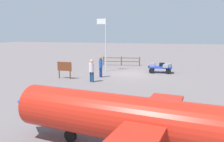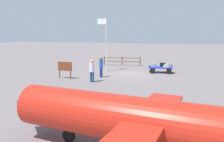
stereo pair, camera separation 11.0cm
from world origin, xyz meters
name	(u,v)px [view 2 (the right image)]	position (x,y,z in m)	size (l,w,h in m)	color
ground_plane	(131,74)	(0.00, 0.00, 0.00)	(120.00, 120.00, 0.00)	slate
luggage_cart	(160,68)	(-2.43, -1.32, 0.42)	(2.18, 1.34, 0.55)	#1D36B6
suitcase_tan	(162,65)	(-2.57, -1.71, 0.71)	(0.47, 0.42, 0.31)	black
suitcase_grey	(166,66)	(-2.99, -0.91, 0.68)	(0.55, 0.45, 0.26)	gray
suitcase_olive	(169,65)	(-3.16, -1.58, 0.70)	(0.59, 0.49, 0.29)	gray
suitcase_maroon	(153,65)	(-1.76, -1.57, 0.70)	(0.45, 0.31, 0.29)	gray
worker_lead	(92,69)	(1.95, 4.28, 0.99)	(0.46, 0.46, 1.68)	navy
worker_trailing	(101,66)	(1.96, 2.29, 0.96)	(0.42, 0.42, 1.68)	navy
airplane_near	(139,121)	(-3.39, 13.77, 1.14)	(9.32, 5.11, 3.01)	red
flagpole	(106,40)	(2.60, -0.68, 2.89)	(0.91, 0.10, 4.97)	silver
signboard	(65,67)	(4.49, 3.72, 0.89)	(1.22, 0.11, 1.34)	#4C3319
wooden_fence	(122,60)	(2.15, -4.97, 0.57)	(4.06, 0.85, 0.99)	brown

